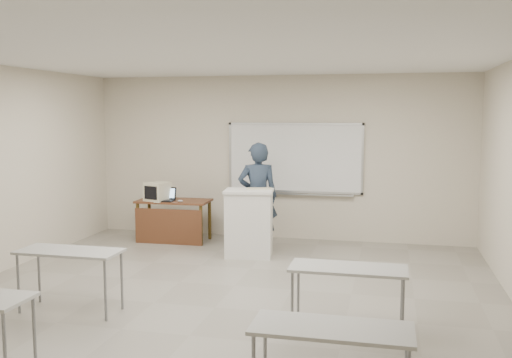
% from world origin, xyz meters
% --- Properties ---
extents(floor, '(7.00, 8.00, 0.01)m').
position_xyz_m(floor, '(0.00, 0.00, -0.01)').
color(floor, gray).
rests_on(floor, ground).
extents(whiteboard, '(2.48, 0.10, 1.31)m').
position_xyz_m(whiteboard, '(0.30, 3.97, 1.48)').
color(whiteboard, white).
rests_on(whiteboard, floor).
extents(student_desks, '(4.40, 2.20, 0.73)m').
position_xyz_m(student_desks, '(-0.00, -1.35, 0.67)').
color(student_desks, '#9E9E99').
rests_on(student_desks, floor).
extents(instructor_desk, '(1.30, 0.65, 0.75)m').
position_xyz_m(instructor_desk, '(-1.80, 3.19, 0.52)').
color(instructor_desk, brown).
rests_on(instructor_desk, floor).
extents(podium, '(0.77, 0.56, 1.09)m').
position_xyz_m(podium, '(-0.20, 2.50, 0.55)').
color(podium, white).
rests_on(podium, floor).
extents(crt_monitor, '(0.36, 0.41, 0.34)m').
position_xyz_m(crt_monitor, '(-2.05, 3.18, 0.91)').
color(crt_monitor, beige).
rests_on(crt_monitor, instructor_desk).
extents(laptop, '(0.32, 0.29, 0.23)m').
position_xyz_m(laptop, '(-1.90, 3.17, 0.81)').
color(laptop, black).
rests_on(laptop, instructor_desk).
extents(mouse, '(0.11, 0.09, 0.04)m').
position_xyz_m(mouse, '(-1.60, 3.10, 0.77)').
color(mouse, '#AAACB2').
rests_on(mouse, instructor_desk).
extents(keyboard, '(0.43, 0.25, 0.02)m').
position_xyz_m(keyboard, '(-0.05, 2.58, 1.10)').
color(keyboard, beige).
rests_on(keyboard, podium).
extents(presenter, '(0.76, 0.60, 1.83)m').
position_xyz_m(presenter, '(-0.16, 2.96, 0.91)').
color(presenter, black).
rests_on(presenter, floor).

